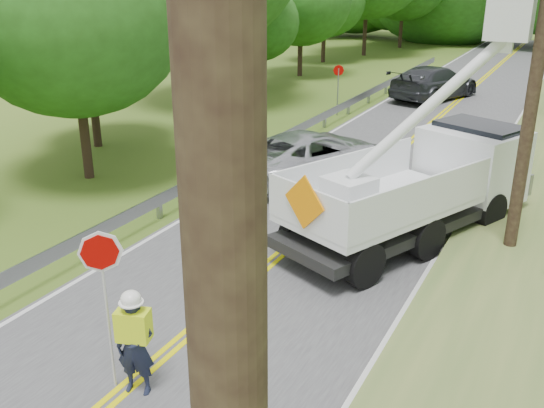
% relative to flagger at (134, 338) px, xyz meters
% --- Properties ---
extents(road, '(7.20, 96.00, 0.03)m').
position_rel_flagger_xyz_m(road, '(-0.23, 13.28, -1.02)').
color(road, '#454447').
rests_on(road, ground).
extents(guardrail, '(0.18, 48.00, 0.77)m').
position_rel_flagger_xyz_m(guardrail, '(-4.25, 14.18, -0.48)').
color(guardrail, gray).
rests_on(guardrail, ground).
extents(flagger, '(1.09, 0.60, 2.84)m').
position_rel_flagger_xyz_m(flagger, '(0.00, 0.00, 0.00)').
color(flagger, '#191E33').
rests_on(flagger, road).
extents(bucket_truck, '(5.19, 7.84, 7.24)m').
position_rel_flagger_xyz_m(bucket_truck, '(2.75, 9.05, 0.60)').
color(bucket_truck, black).
rests_on(bucket_truck, road).
extents(suv_silver, '(4.60, 6.40, 1.62)m').
position_rel_flagger_xyz_m(suv_silver, '(-1.96, 11.43, -0.20)').
color(suv_silver, '#BABDC2').
rests_on(suv_silver, road).
extents(suv_darkgrey, '(4.28, 6.54, 1.76)m').
position_rel_flagger_xyz_m(suv_darkgrey, '(-1.55, 26.91, -0.13)').
color(suv_darkgrey, '#33353A').
rests_on(suv_darkgrey, road).
extents(stop_sign_permanent, '(0.45, 0.29, 2.41)m').
position_rel_flagger_xyz_m(stop_sign_permanent, '(-4.73, 20.79, 0.56)').
color(stop_sign_permanent, gray).
rests_on(stop_sign_permanent, ground).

